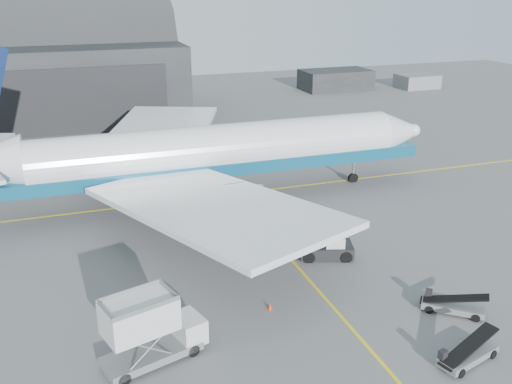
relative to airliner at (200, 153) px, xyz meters
name	(u,v)px	position (x,y,z in m)	size (l,w,h in m)	color
ground	(311,282)	(3.67, -19.26, -5.06)	(200.00, 200.00, 0.00)	#565659
taxi_lines	(256,219)	(3.67, -6.59, -5.05)	(80.00, 42.12, 0.02)	yellow
hangar	(17,59)	(-18.33, 45.69, 4.48)	(50.00, 28.30, 28.00)	black
distant_bldg_a	(335,89)	(41.67, 52.74, -5.06)	(14.00, 8.00, 4.00)	black
distant_bldg_b	(416,88)	(58.67, 48.74, -5.06)	(8.00, 6.00, 2.80)	slate
airliner	(200,153)	(0.00, 0.00, 0.00)	(51.50, 49.94, 18.07)	white
catering_truck	(149,330)	(-9.27, -24.83, -2.89)	(6.63, 4.01, 4.29)	slate
pushback_tug	(327,248)	(6.74, -15.71, -4.31)	(4.83, 3.64, 2.00)	black
belt_loader_a	(467,354)	(8.50, -31.05, -4.53)	(4.56, 2.54, 1.71)	slate
belt_loader_b	(452,305)	(11.11, -26.21, -4.54)	(4.07, 3.70, 1.67)	slate
traffic_cone	(270,307)	(-0.57, -21.81, -4.84)	(0.32, 0.32, 0.46)	#FC2D07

